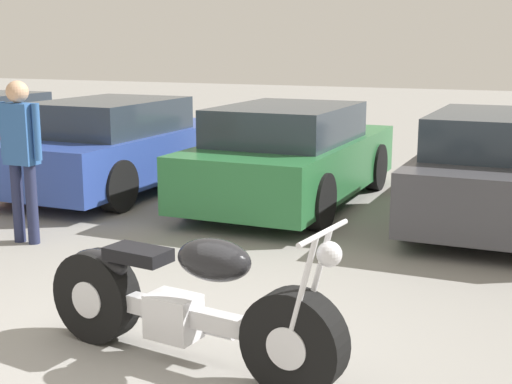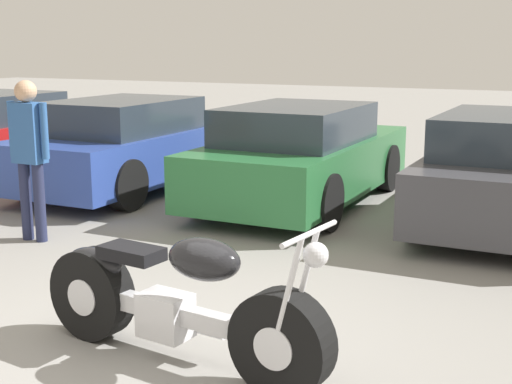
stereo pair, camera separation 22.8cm
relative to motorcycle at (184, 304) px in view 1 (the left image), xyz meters
The scene contains 6 objects.
ground_plane 0.53m from the motorcycle, 141.50° to the right, with size 60.00×60.00×0.00m, color gray.
motorcycle is the anchor object (origin of this frame).
parked_car_blue 5.97m from the motorcycle, 128.32° to the left, with size 1.80×4.07×1.31m.
parked_car_green 4.96m from the motorcycle, 102.58° to the left, with size 1.80×4.07×1.31m.
parked_car_dark_grey 5.14m from the motorcycle, 72.54° to the left, with size 1.80×4.07×1.31m.
person_standing 3.59m from the motorcycle, 147.63° to the left, with size 0.52×0.23×1.72m.
Camera 1 is at (2.47, -3.66, 2.10)m, focal length 50.00 mm.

